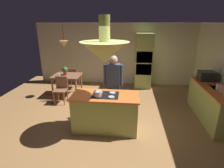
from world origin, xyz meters
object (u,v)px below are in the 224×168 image
object	(u,v)px
chair_by_back_wall	(73,77)
chair_facing_island	(61,88)
oven_tower	(144,61)
cooking_pot_on_cooktop	(98,94)
canister_sugar	(222,89)
kitchen_island	(106,112)
person_at_island	(113,83)
potted_plant_on_table	(65,70)
cup_on_table	(59,75)
dining_table	(67,78)
canister_tea	(218,87)
microwave_on_counter	(207,76)

from	to	relation	value
chair_by_back_wall	chair_facing_island	bearing A→B (deg)	90.00
oven_tower	cooking_pot_on_cooktop	size ratio (longest dim) A/B	12.05
oven_tower	canister_sugar	world-z (taller)	oven_tower
kitchen_island	canister_sugar	bearing A→B (deg)	9.15
person_at_island	canister_sugar	bearing A→B (deg)	-4.39
chair_facing_island	potted_plant_on_table	size ratio (longest dim) A/B	2.90
oven_tower	kitchen_island	bearing A→B (deg)	-108.74
oven_tower	cup_on_table	distance (m)	3.30
dining_table	canister_tea	xyz separation A→B (m)	(4.54, -1.46, 0.35)
kitchen_island	canister_tea	bearing A→B (deg)	12.65
chair_facing_island	canister_tea	xyz separation A→B (m)	(4.54, -0.83, 0.50)
person_at_island	canister_tea	distance (m)	2.71
cup_on_table	canister_tea	xyz separation A→B (m)	(4.74, -1.26, 0.19)
microwave_on_counter	cooking_pot_on_cooktop	xyz separation A→B (m)	(-3.00, -1.56, -0.06)
oven_tower	cup_on_table	size ratio (longest dim) A/B	24.11
microwave_on_counter	kitchen_island	bearing A→B (deg)	-153.32
oven_tower	cooking_pot_on_cooktop	distance (m)	3.60
cup_on_table	chair_facing_island	bearing A→B (deg)	-65.06
canister_sugar	cooking_pot_on_cooktop	xyz separation A→B (m)	(-3.00, -0.59, -0.01)
canister_sugar	cooking_pot_on_cooktop	size ratio (longest dim) A/B	1.01
chair_by_back_wall	canister_tea	distance (m)	5.02
potted_plant_on_table	kitchen_island	bearing A→B (deg)	-50.30
potted_plant_on_table	canister_sugar	xyz separation A→B (m)	(4.59, -1.65, 0.09)
oven_tower	dining_table	distance (m)	3.06
kitchen_island	cup_on_table	world-z (taller)	kitchen_island
oven_tower	potted_plant_on_table	world-z (taller)	oven_tower
dining_table	cup_on_table	size ratio (longest dim) A/B	10.78
potted_plant_on_table	cup_on_table	size ratio (longest dim) A/B	3.33
chair_facing_island	microwave_on_counter	world-z (taller)	microwave_on_counter
chair_by_back_wall	canister_sugar	world-z (taller)	canister_sugar
canister_sugar	microwave_on_counter	world-z (taller)	microwave_on_counter
cooking_pot_on_cooktop	dining_table	bearing A→B (deg)	124.63
kitchen_island	potted_plant_on_table	world-z (taller)	potted_plant_on_table
potted_plant_on_table	cooking_pot_on_cooktop	size ratio (longest dim) A/B	1.67
chair_facing_island	microwave_on_counter	distance (m)	4.57
dining_table	canister_tea	size ratio (longest dim) A/B	6.54
chair_by_back_wall	potted_plant_on_table	bearing A→B (deg)	85.59
chair_facing_island	canister_tea	size ratio (longest dim) A/B	5.86
potted_plant_on_table	microwave_on_counter	size ratio (longest dim) A/B	0.65
cup_on_table	person_at_island	bearing A→B (deg)	-31.30
cup_on_table	cooking_pot_on_cooktop	world-z (taller)	cooking_pot_on_cooktop
oven_tower	canister_tea	distance (m)	3.13
chair_facing_island	chair_by_back_wall	size ratio (longest dim) A/B	1.00
person_at_island	cooking_pot_on_cooktop	size ratio (longest dim) A/B	9.76
chair_by_back_wall	cooking_pot_on_cooktop	world-z (taller)	cooking_pot_on_cooktop
canister_sugar	microwave_on_counter	bearing A→B (deg)	90.00
kitchen_island	chair_facing_island	xyz separation A→B (m)	(-1.70, 1.47, 0.04)
chair_facing_island	cooking_pot_on_cooktop	world-z (taller)	cooking_pot_on_cooktop
canister_tea	microwave_on_counter	bearing A→B (deg)	90.00
potted_plant_on_table	cooking_pot_on_cooktop	xyz separation A→B (m)	(1.59, -2.24, 0.08)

